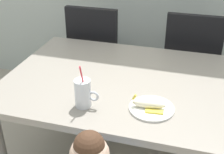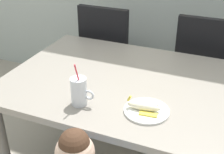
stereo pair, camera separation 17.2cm
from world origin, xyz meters
The scene contains 6 objects.
dining_table centered at (0.00, 0.00, 0.64)m, with size 1.33×1.04×0.73m.
dining_chair_left centered at (-0.38, 0.73, 0.54)m, with size 0.44×0.44×0.96m.
dining_chair_right centered at (0.42, 0.77, 0.54)m, with size 0.44×0.45×0.96m.
milk_cup centered at (-0.09, -0.34, 0.80)m, with size 0.13×0.09×0.25m.
snack_plate centered at (0.26, -0.27, 0.74)m, with size 0.23×0.23×0.01m, color white.
peeled_banana centered at (0.24, -0.28, 0.76)m, with size 0.17×0.11×0.07m.
Camera 2 is at (0.58, -1.50, 1.62)m, focal length 48.97 mm.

